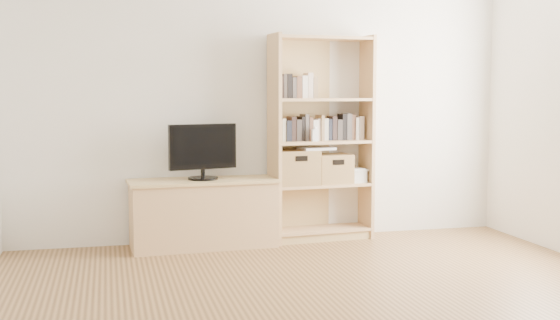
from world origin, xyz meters
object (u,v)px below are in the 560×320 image
object	(u,v)px
basket_left	(296,167)
basket_right	(333,168)
baby_monitor	(315,135)
television	(203,152)
laptop	(316,148)
bookshelf	(321,138)
tv_stand	(203,215)

from	to	relation	value
basket_left	basket_right	world-z (taller)	basket_left
baby_monitor	basket_right	size ratio (longest dim) A/B	0.34
television	laptop	xyz separation A→B (m)	(1.02, 0.04, 0.01)
basket_right	bookshelf	bearing A→B (deg)	177.63
basket_right	laptop	size ratio (longest dim) A/B	1.06
laptop	television	bearing A→B (deg)	173.93
bookshelf	television	distance (m)	1.08
television	laptop	world-z (taller)	television
basket_right	basket_left	bearing A→B (deg)	-179.77
basket_left	laptop	world-z (taller)	laptop
basket_left	basket_right	bearing A→B (deg)	1.06
baby_monitor	bookshelf	bearing A→B (deg)	45.27
television	baby_monitor	distance (m)	0.99
laptop	bookshelf	bearing A→B (deg)	16.80
tv_stand	basket_left	distance (m)	0.92
television	basket_right	xyz separation A→B (m)	(1.19, 0.07, -0.18)
bookshelf	baby_monitor	distance (m)	0.15
television	baby_monitor	xyz separation A→B (m)	(0.98, -0.04, 0.13)
baby_monitor	laptop	world-z (taller)	baby_monitor
basket_right	baby_monitor	bearing A→B (deg)	-155.43
tv_stand	basket_right	distance (m)	1.24
tv_stand	baby_monitor	distance (m)	1.19
television	laptop	distance (m)	1.02
bookshelf	baby_monitor	bearing A→B (deg)	-135.00
basket_right	television	bearing A→B (deg)	178.52
bookshelf	basket_right	size ratio (longest dim) A/B	5.82
baby_monitor	laptop	xyz separation A→B (m)	(0.04, 0.09, -0.12)
bookshelf	television	size ratio (longest dim) A/B	3.08
bookshelf	television	world-z (taller)	bookshelf
tv_stand	basket_left	xyz separation A→B (m)	(0.83, 0.04, 0.38)
bookshelf	baby_monitor	world-z (taller)	bookshelf
television	basket_right	distance (m)	1.20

